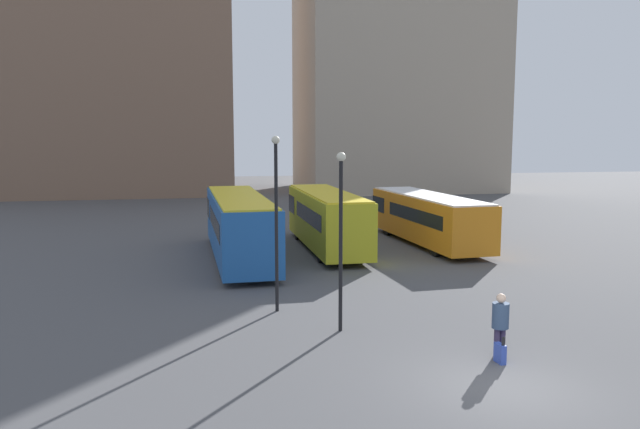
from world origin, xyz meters
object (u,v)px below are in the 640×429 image
(bus_2, at_px, (427,217))
(lamp_post_0, at_px, (276,210))
(bus_1, at_px, (326,218))
(suitcase, at_px, (500,353))
(bus_0, at_px, (239,224))
(traveler, at_px, (500,319))
(lamp_post_1, at_px, (341,227))

(bus_2, relative_size, lamp_post_0, 1.87)
(lamp_post_0, bearing_deg, bus_1, 70.48)
(bus_2, xyz_separation_m, suitcase, (-4.65, -18.07, -1.26))
(suitcase, bearing_deg, lamp_post_0, 36.70)
(bus_0, bearing_deg, lamp_post_0, -177.68)
(bus_0, height_order, suitcase, bus_0)
(bus_0, distance_m, traveler, 16.49)
(traveler, xyz_separation_m, lamp_post_1, (-3.83, 3.05, 2.23))
(bus_2, relative_size, lamp_post_1, 2.04)
(traveler, distance_m, lamp_post_1, 5.38)
(lamp_post_0, bearing_deg, bus_0, 94.28)
(traveler, relative_size, suitcase, 2.33)
(bus_0, distance_m, lamp_post_0, 9.82)
(bus_1, height_order, traveler, bus_1)
(suitcase, height_order, lamp_post_1, lamp_post_1)
(lamp_post_1, bearing_deg, bus_0, 101.14)
(traveler, bearing_deg, bus_0, 17.96)
(bus_2, relative_size, suitcase, 14.85)
(bus_2, bearing_deg, bus_1, 91.54)
(bus_0, height_order, lamp_post_0, lamp_post_0)
(suitcase, bearing_deg, bus_0, 16.67)
(bus_0, bearing_deg, suitcase, -161.00)
(traveler, distance_m, lamp_post_0, 8.26)
(bus_1, bearing_deg, traveler, -175.84)
(bus_0, height_order, bus_2, bus_0)
(bus_1, distance_m, bus_2, 5.92)
(bus_2, bearing_deg, lamp_post_1, 146.65)
(traveler, bearing_deg, bus_2, -18.42)
(lamp_post_0, bearing_deg, lamp_post_1, -56.91)
(bus_2, height_order, lamp_post_1, lamp_post_1)
(suitcase, xyz_separation_m, lamp_post_1, (-3.62, 3.52, 3.02))
(traveler, bearing_deg, bus_1, 0.62)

